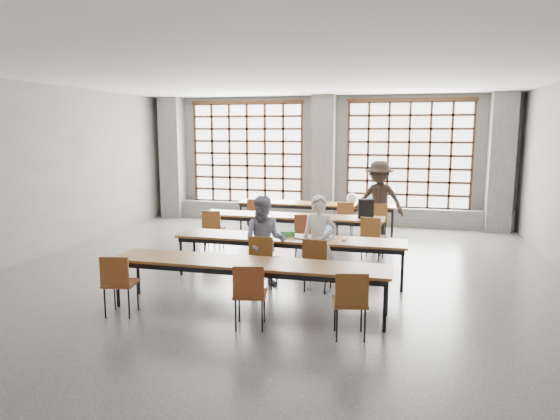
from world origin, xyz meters
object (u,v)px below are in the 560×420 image
Objects in this scene: chair_front_left at (263,256)px; desk_row_d at (248,266)px; chair_back_mid at (345,216)px; laptop_back at (370,202)px; chair_mid_left at (213,226)px; chair_near_right at (351,298)px; student_male at (319,243)px; phone at (298,239)px; student_back at (379,200)px; mouse at (344,239)px; chair_mid_centre at (304,230)px; green_box at (288,234)px; backpack at (366,209)px; red_pouch at (121,280)px; desk_row_a at (316,206)px; desk_row_b at (291,218)px; chair_near_left at (118,279)px; student_female at (265,241)px; plastic_bag at (352,198)px; laptop_front at (323,234)px; chair_back_right at (378,217)px; chair_front_right at (317,259)px; desk_row_c at (289,241)px; chair_mid_right at (372,234)px; chair_near_mid at (250,290)px; chair_back_left at (256,212)px.

desk_row_d is at bearing -84.69° from chair_front_left.
laptop_back reaches higher than chair_back_mid.
chair_mid_left and chair_near_right have the same top height.
phone is (-0.42, 0.40, -0.04)m from student_male.
mouse is at bearing -81.08° from student_back.
chair_mid_centre is 1.55m from green_box.
backpack is 2.00× the size of red_pouch.
chair_back_mid reaches higher than desk_row_a.
laptop_back is at bearing 88.29° from mouse.
red_pouch is (-1.70, -0.55, -0.16)m from desk_row_d.
desk_row_b is at bearing -126.81° from student_back.
chair_near_left is 3.52× the size of green_box.
desk_row_a is at bearing 82.13° from student_female.
plastic_bag reaches higher than desk_row_b.
laptop_front is (0.63, -1.50, 0.25)m from chair_mid_centre.
chair_back_right and chair_near_right have the same top height.
chair_front_right is at bearing -69.56° from desk_row_b.
student_back is at bearing 56.10° from chair_mid_centre.
phone reaches higher than desk_row_c.
green_box is 4.19m from plastic_bag.
chair_mid_right is 5.03m from red_pouch.
backpack is (0.52, 2.79, 0.16)m from student_male.
red_pouch is at bearing -104.14° from desk_row_a.
desk_row_c is 3.78m from chair_back_right.
laptop_back reaches higher than phone.
chair_near_mid is 2.01× the size of laptop_front.
chair_near_mid reaches higher than desk_row_b.
laptop_back is at bearing 83.04° from laptop_front.
student_back is at bearing 89.97° from chair_near_right.
chair_near_mid is at bearing -102.71° from laptop_front.
laptop_front is (-0.75, -3.56, -0.14)m from student_back.
phone is (-0.41, 0.53, 0.20)m from chair_front_right.
chair_front_left is at bearing 45.66° from red_pouch.
desk_row_c is 13.99× the size of plastic_bag.
chair_near_mid is at bearing -108.53° from chair_front_right.
backpack is at bearing 82.00° from student_male.
student_female is (0.00, 0.13, 0.22)m from chair_front_left.
chair_mid_centre is 1.00× the size of chair_front_left.
chair_mid_centre reaches higher than red_pouch.
chair_mid_centre is 3.08× the size of plastic_bag.
student_male is 6.20× the size of green_box.
chair_near_left is 3.20m from chair_near_right.
plastic_bag is (0.82, 5.93, 0.21)m from desk_row_d.
chair_back_left is 2.86m from laptop_back.
chair_back_mid is at bearing -96.92° from plastic_bag.
laptop_back is (-0.23, 2.67, 0.25)m from chair_mid_right.
chair_near_right is 2.24× the size of laptop_back.
desk_row_b is 1.72m from chair_mid_left.
student_female reaches higher than chair_mid_centre.
student_back reaches higher than desk_row_d.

